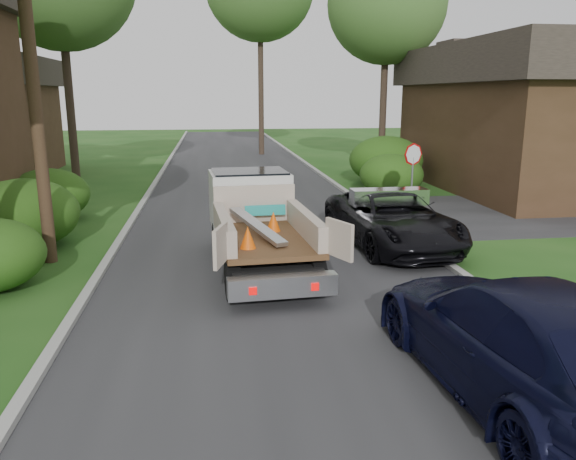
# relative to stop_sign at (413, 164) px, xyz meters

# --- Properties ---
(ground) EXTENTS (120.00, 120.00, 0.00)m
(ground) POSITION_rel_stop_sign_xyz_m (-5.20, -9.00, -1.78)
(ground) COLOR #1C4914
(ground) RESTS_ON ground
(road) EXTENTS (8.00, 90.00, 0.02)m
(road) POSITION_rel_stop_sign_xyz_m (-5.20, 1.00, -1.77)
(road) COLOR #28282B
(road) RESTS_ON ground
(curb_left) EXTENTS (0.20, 90.00, 0.12)m
(curb_left) POSITION_rel_stop_sign_xyz_m (-9.30, 1.00, -1.72)
(curb_left) COLOR #9E9E99
(curb_left) RESTS_ON ground
(curb_right) EXTENTS (0.20, 90.00, 0.12)m
(curb_right) POSITION_rel_stop_sign_xyz_m (-1.10, 1.00, -1.72)
(curb_right) COLOR #9E9E99
(curb_right) RESTS_ON ground
(stop_sign) EXTENTS (0.71, 0.32, 2.48)m
(stop_sign) POSITION_rel_stop_sign_xyz_m (0.00, 0.00, 0.00)
(stop_sign) COLOR slate
(stop_sign) RESTS_ON ground
(utility_pole) EXTENTS (2.42, 1.25, 10.00)m
(utility_pole) POSITION_rel_stop_sign_xyz_m (-10.68, -4.02, 3.40)
(utility_pole) COLOR #382619
(utility_pole) RESTS_ON ground
(house_right) EXTENTS (9.72, 12.96, 6.20)m
(house_right) POSITION_rel_stop_sign_xyz_m (7.80, 5.00, 1.38)
(house_right) COLOR #3D2919
(house_right) RESTS_ON ground
(hedge_left_b) EXTENTS (2.86, 2.86, 1.87)m
(hedge_left_b) POSITION_rel_stop_sign_xyz_m (-11.70, -2.50, -0.84)
(hedge_left_b) COLOR #1D430F
(hedge_left_b) RESTS_ON ground
(hedge_left_c) EXTENTS (2.60, 2.60, 1.70)m
(hedge_left_c) POSITION_rel_stop_sign_xyz_m (-12.00, 1.00, -0.93)
(hedge_left_c) COLOR #1D430F
(hedge_left_c) RESTS_ON ground
(hedge_right_a) EXTENTS (2.60, 2.60, 1.70)m
(hedge_right_a) POSITION_rel_stop_sign_xyz_m (0.60, 4.00, -0.93)
(hedge_right_a) COLOR #1D430F
(hedge_right_a) RESTS_ON ground
(hedge_right_b) EXTENTS (3.38, 3.38, 2.21)m
(hedge_right_b) POSITION_rel_stop_sign_xyz_m (1.30, 7.00, -0.67)
(hedge_right_b) COLOR #1D430F
(hedge_right_b) RESTS_ON ground
(tree_right_far) EXTENTS (6.00, 6.00, 11.50)m
(tree_right_far) POSITION_rel_stop_sign_xyz_m (2.30, 11.00, 6.70)
(tree_right_far) COLOR #2D2119
(tree_right_far) RESTS_ON ground
(flatbed_truck) EXTENTS (2.68, 5.73, 2.12)m
(flatbed_truck) POSITION_rel_stop_sign_xyz_m (-5.65, -4.55, -0.62)
(flatbed_truck) COLOR black
(flatbed_truck) RESTS_ON ground
(black_pickup) EXTENTS (2.94, 5.54, 1.48)m
(black_pickup) POSITION_rel_stop_sign_xyz_m (-1.86, -3.66, -1.04)
(black_pickup) COLOR black
(black_pickup) RESTS_ON ground
(navy_suv) EXTENTS (2.65, 5.87, 1.67)m
(navy_suv) POSITION_rel_stop_sign_xyz_m (-2.60, -11.50, -0.94)
(navy_suv) COLOR black
(navy_suv) RESTS_ON ground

